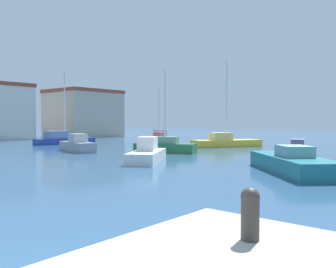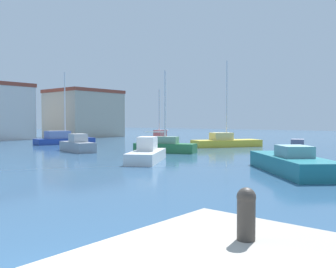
{
  "view_description": "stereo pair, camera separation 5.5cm",
  "coord_description": "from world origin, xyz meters",
  "px_view_note": "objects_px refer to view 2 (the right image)",
  "views": [
    {
      "loc": [
        -2.51,
        -4.1,
        2.49
      ],
      "look_at": [
        20.8,
        15.49,
        1.41
      ],
      "focal_mm": 39.43,
      "sensor_mm": 36.0,
      "label": 1
    },
    {
      "loc": [
        -2.48,
        -4.14,
        2.49
      ],
      "look_at": [
        20.8,
        15.49,
        1.41
      ],
      "focal_mm": 39.43,
      "sensor_mm": 36.0,
      "label": 2
    }
  ],
  "objects_px": {
    "mooring_bollard": "(246,212)",
    "sailboat_green_center_channel": "(165,146)",
    "sailboat_blue_outer_mooring": "(63,139)",
    "sailboat_yellow_distant_east": "(226,142)",
    "motorboat_navy_distant_north": "(297,149)",
    "sailboat_red_far_right": "(159,139)",
    "motorboat_white_behind_lamppost": "(147,154)",
    "motorboat_teal_inner_mooring": "(291,163)",
    "motorboat_grey_mid_harbor": "(77,145)"
  },
  "relations": [
    {
      "from": "mooring_bollard",
      "to": "sailboat_green_center_channel",
      "type": "height_order",
      "value": "sailboat_green_center_channel"
    },
    {
      "from": "sailboat_yellow_distant_east",
      "to": "sailboat_red_far_right",
      "type": "height_order",
      "value": "sailboat_yellow_distant_east"
    },
    {
      "from": "sailboat_blue_outer_mooring",
      "to": "motorboat_navy_distant_north",
      "type": "xyz_separation_m",
      "value": [
        3.62,
        -24.19,
        -0.15
      ]
    },
    {
      "from": "sailboat_blue_outer_mooring",
      "to": "motorboat_teal_inner_mooring",
      "type": "bearing_deg",
      "value": -101.72
    },
    {
      "from": "sailboat_yellow_distant_east",
      "to": "motorboat_teal_inner_mooring",
      "type": "relative_size",
      "value": 1.33
    },
    {
      "from": "mooring_bollard",
      "to": "motorboat_navy_distant_north",
      "type": "bearing_deg",
      "value": 19.4
    },
    {
      "from": "motorboat_navy_distant_north",
      "to": "sailboat_red_far_right",
      "type": "xyz_separation_m",
      "value": [
        4.74,
        17.68,
        0.08
      ]
    },
    {
      "from": "motorboat_white_behind_lamppost",
      "to": "mooring_bollard",
      "type": "bearing_deg",
      "value": -132.87
    },
    {
      "from": "mooring_bollard",
      "to": "motorboat_grey_mid_harbor",
      "type": "relative_size",
      "value": 0.14
    },
    {
      "from": "motorboat_grey_mid_harbor",
      "to": "motorboat_white_behind_lamppost",
      "type": "bearing_deg",
      "value": -100.52
    },
    {
      "from": "sailboat_green_center_channel",
      "to": "sailboat_yellow_distant_east",
      "type": "bearing_deg",
      "value": -1.32
    },
    {
      "from": "motorboat_white_behind_lamppost",
      "to": "sailboat_blue_outer_mooring",
      "type": "bearing_deg",
      "value": 70.45
    },
    {
      "from": "sailboat_yellow_distant_east",
      "to": "motorboat_grey_mid_harbor",
      "type": "xyz_separation_m",
      "value": [
        -12.64,
        6.3,
        0.03
      ]
    },
    {
      "from": "sailboat_yellow_distant_east",
      "to": "sailboat_red_far_right",
      "type": "bearing_deg",
      "value": 86.05
    },
    {
      "from": "motorboat_teal_inner_mooring",
      "to": "sailboat_red_far_right",
      "type": "relative_size",
      "value": 1.03
    },
    {
      "from": "motorboat_teal_inner_mooring",
      "to": "sailboat_green_center_channel",
      "type": "height_order",
      "value": "sailboat_green_center_channel"
    },
    {
      "from": "sailboat_blue_outer_mooring",
      "to": "sailboat_red_far_right",
      "type": "bearing_deg",
      "value": -37.87
    },
    {
      "from": "motorboat_white_behind_lamppost",
      "to": "motorboat_grey_mid_harbor",
      "type": "relative_size",
      "value": 1.13
    },
    {
      "from": "motorboat_white_behind_lamppost",
      "to": "sailboat_blue_outer_mooring",
      "type": "height_order",
      "value": "sailboat_blue_outer_mooring"
    },
    {
      "from": "sailboat_yellow_distant_east",
      "to": "motorboat_navy_distant_north",
      "type": "xyz_separation_m",
      "value": [
        -4.11,
        -8.57,
        -0.08
      ]
    },
    {
      "from": "mooring_bollard",
      "to": "motorboat_navy_distant_north",
      "type": "xyz_separation_m",
      "value": [
        22.76,
        8.01,
        -1.01
      ]
    },
    {
      "from": "motorboat_grey_mid_harbor",
      "to": "motorboat_teal_inner_mooring",
      "type": "height_order",
      "value": "motorboat_grey_mid_harbor"
    },
    {
      "from": "sailboat_green_center_channel",
      "to": "motorboat_white_behind_lamppost",
      "type": "bearing_deg",
      "value": -149.32
    },
    {
      "from": "mooring_bollard",
      "to": "motorboat_grey_mid_harbor",
      "type": "distance_m",
      "value": 26.97
    },
    {
      "from": "motorboat_grey_mid_harbor",
      "to": "sailboat_red_far_right",
      "type": "relative_size",
      "value": 0.76
    },
    {
      "from": "sailboat_yellow_distant_east",
      "to": "sailboat_blue_outer_mooring",
      "type": "height_order",
      "value": "sailboat_yellow_distant_east"
    },
    {
      "from": "motorboat_teal_inner_mooring",
      "to": "sailboat_green_center_channel",
      "type": "xyz_separation_m",
      "value": [
        4.67,
        12.02,
        0.03
      ]
    },
    {
      "from": "sailboat_yellow_distant_east",
      "to": "motorboat_white_behind_lamppost",
      "type": "relative_size",
      "value": 1.6
    },
    {
      "from": "sailboat_green_center_channel",
      "to": "motorboat_navy_distant_north",
      "type": "bearing_deg",
      "value": -62.14
    },
    {
      "from": "motorboat_grey_mid_harbor",
      "to": "motorboat_teal_inner_mooring",
      "type": "xyz_separation_m",
      "value": [
        -0.79,
        -18.12,
        -0.05
      ]
    },
    {
      "from": "sailboat_yellow_distant_east",
      "to": "motorboat_navy_distant_north",
      "type": "relative_size",
      "value": 1.95
    },
    {
      "from": "sailboat_yellow_distant_east",
      "to": "sailboat_blue_outer_mooring",
      "type": "bearing_deg",
      "value": 116.36
    },
    {
      "from": "mooring_bollard",
      "to": "sailboat_blue_outer_mooring",
      "type": "relative_size",
      "value": 0.08
    },
    {
      "from": "sailboat_blue_outer_mooring",
      "to": "motorboat_grey_mid_harbor",
      "type": "relative_size",
      "value": 1.69
    },
    {
      "from": "sailboat_blue_outer_mooring",
      "to": "sailboat_yellow_distant_east",
      "type": "bearing_deg",
      "value": -63.64
    },
    {
      "from": "motorboat_teal_inner_mooring",
      "to": "sailboat_red_far_right",
      "type": "height_order",
      "value": "sailboat_red_far_right"
    },
    {
      "from": "motorboat_grey_mid_harbor",
      "to": "mooring_bollard",
      "type": "bearing_deg",
      "value": -121.88
    },
    {
      "from": "sailboat_yellow_distant_east",
      "to": "motorboat_navy_distant_north",
      "type": "distance_m",
      "value": 9.51
    },
    {
      "from": "motorboat_teal_inner_mooring",
      "to": "mooring_bollard",
      "type": "bearing_deg",
      "value": -160.46
    },
    {
      "from": "mooring_bollard",
      "to": "motorboat_white_behind_lamppost",
      "type": "xyz_separation_m",
      "value": [
        12.48,
        13.44,
        -0.93
      ]
    },
    {
      "from": "motorboat_grey_mid_harbor",
      "to": "sailboat_blue_outer_mooring",
      "type": "bearing_deg",
      "value": 62.21
    },
    {
      "from": "mooring_bollard",
      "to": "motorboat_grey_mid_harbor",
      "type": "height_order",
      "value": "mooring_bollard"
    },
    {
      "from": "motorboat_grey_mid_harbor",
      "to": "motorboat_navy_distant_north",
      "type": "height_order",
      "value": "motorboat_grey_mid_harbor"
    },
    {
      "from": "sailboat_red_far_right",
      "to": "motorboat_white_behind_lamppost",
      "type": "bearing_deg",
      "value": -140.8
    },
    {
      "from": "sailboat_blue_outer_mooring",
      "to": "motorboat_white_behind_lamppost",
      "type": "bearing_deg",
      "value": -109.55
    },
    {
      "from": "motorboat_white_behind_lamppost",
      "to": "sailboat_green_center_channel",
      "type": "distance_m",
      "value": 6.56
    },
    {
      "from": "sailboat_blue_outer_mooring",
      "to": "sailboat_red_far_right",
      "type": "xyz_separation_m",
      "value": [
        8.36,
        -6.5,
        -0.07
      ]
    },
    {
      "from": "sailboat_yellow_distant_east",
      "to": "mooring_bollard",
      "type": "bearing_deg",
      "value": -148.32
    },
    {
      "from": "sailboat_yellow_distant_east",
      "to": "sailboat_blue_outer_mooring",
      "type": "relative_size",
      "value": 1.07
    },
    {
      "from": "motorboat_grey_mid_harbor",
      "to": "motorboat_teal_inner_mooring",
      "type": "bearing_deg",
      "value": -92.49
    }
  ]
}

